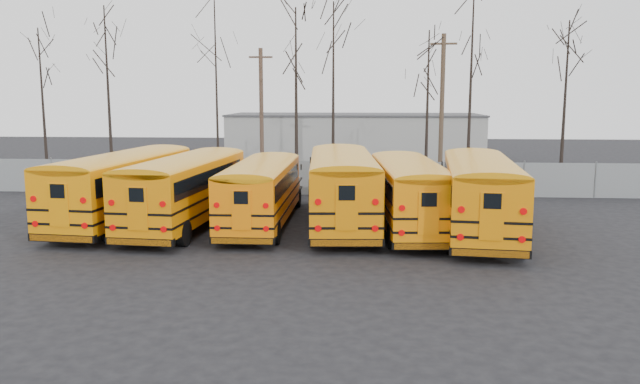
# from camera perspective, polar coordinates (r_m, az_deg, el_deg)

# --- Properties ---
(ground) EXTENTS (120.00, 120.00, 0.00)m
(ground) POSITION_cam_1_polar(r_m,az_deg,el_deg) (25.02, -2.53, -4.64)
(ground) COLOR black
(ground) RESTS_ON ground
(fence) EXTENTS (40.00, 0.04, 2.00)m
(fence) POSITION_cam_1_polar(r_m,az_deg,el_deg) (36.59, -0.42, 1.29)
(fence) COLOR gray
(fence) RESTS_ON ground
(distant_building) EXTENTS (22.00, 8.00, 4.00)m
(distant_building) POSITION_cam_1_polar(r_m,az_deg,el_deg) (56.30, 3.19, 4.98)
(distant_building) COLOR #999A95
(distant_building) RESTS_ON ground
(bus_a) EXTENTS (3.84, 12.01, 3.31)m
(bus_a) POSITION_cam_1_polar(r_m,az_deg,el_deg) (29.76, -17.45, 0.93)
(bus_a) COLOR black
(bus_a) RESTS_ON ground
(bus_b) EXTENTS (3.61, 11.72, 3.23)m
(bus_b) POSITION_cam_1_polar(r_m,az_deg,el_deg) (28.37, -12.02, 0.68)
(bus_b) COLOR black
(bus_b) RESTS_ON ground
(bus_c) EXTENTS (2.48, 10.75, 3.01)m
(bus_c) POSITION_cam_1_polar(r_m,az_deg,el_deg) (27.90, -5.33, 0.43)
(bus_c) COLOR black
(bus_c) RESTS_ON ground
(bus_d) EXTENTS (3.57, 12.24, 3.38)m
(bus_d) POSITION_cam_1_polar(r_m,az_deg,el_deg) (27.84, 2.02, 0.91)
(bus_d) COLOR black
(bus_d) RESTS_ON ground
(bus_e) EXTENTS (3.35, 11.28, 3.12)m
(bus_e) POSITION_cam_1_polar(r_m,az_deg,el_deg) (27.34, 8.14, 0.34)
(bus_e) COLOR black
(bus_e) RESTS_ON ground
(bus_f) EXTENTS (3.90, 12.06, 3.32)m
(bus_f) POSITION_cam_1_polar(r_m,az_deg,el_deg) (27.04, 14.39, 0.31)
(bus_f) COLOR black
(bus_f) RESTS_ON ground
(utility_pole_left) EXTENTS (1.59, 0.28, 8.90)m
(utility_pole_left) POSITION_cam_1_polar(r_m,az_deg,el_deg) (42.53, -5.37, 7.15)
(utility_pole_left) COLOR #4F3A2D
(utility_pole_left) RESTS_ON ground
(utility_pole_right) EXTENTS (1.74, 0.32, 9.77)m
(utility_pole_right) POSITION_cam_1_polar(r_m,az_deg,el_deg) (42.42, 11.08, 7.63)
(utility_pole_right) COLOR #4F3D2C
(utility_pole_right) RESTS_ON ground
(tree_0) EXTENTS (0.26, 0.26, 10.28)m
(tree_0) POSITION_cam_1_polar(r_m,az_deg,el_deg) (46.87, -24.00, 7.28)
(tree_0) COLOR black
(tree_0) RESTS_ON ground
(tree_1) EXTENTS (0.26, 0.26, 11.65)m
(tree_1) POSITION_cam_1_polar(r_m,az_deg,el_deg) (44.69, -18.78, 8.41)
(tree_1) COLOR black
(tree_1) RESTS_ON ground
(tree_2) EXTENTS (0.26, 0.26, 12.69)m
(tree_2) POSITION_cam_1_polar(r_m,az_deg,el_deg) (40.62, -9.45, 9.49)
(tree_2) COLOR black
(tree_2) RESTS_ON ground
(tree_3) EXTENTS (0.26, 0.26, 11.12)m
(tree_3) POSITION_cam_1_polar(r_m,az_deg,el_deg) (39.25, -2.19, 8.48)
(tree_3) COLOR black
(tree_3) RESTS_ON ground
(tree_4) EXTENTS (0.26, 0.26, 11.66)m
(tree_4) POSITION_cam_1_polar(r_m,az_deg,el_deg) (40.67, 1.22, 8.88)
(tree_4) COLOR black
(tree_4) RESTS_ON ground
(tree_5) EXTENTS (0.26, 0.26, 9.68)m
(tree_5) POSITION_cam_1_polar(r_m,az_deg,el_deg) (39.11, 9.78, 7.30)
(tree_5) COLOR black
(tree_5) RESTS_ON ground
(tree_6) EXTENTS (0.26, 0.26, 12.36)m
(tree_6) POSITION_cam_1_polar(r_m,az_deg,el_deg) (39.81, 13.60, 9.14)
(tree_6) COLOR black
(tree_6) RESTS_ON ground
(tree_7) EXTENTS (0.26, 0.26, 10.30)m
(tree_7) POSITION_cam_1_polar(r_m,az_deg,el_deg) (41.69, 21.46, 7.34)
(tree_7) COLOR black
(tree_7) RESTS_ON ground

